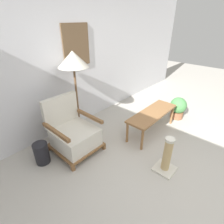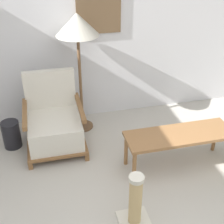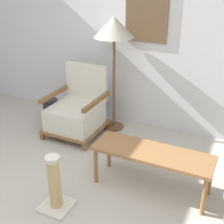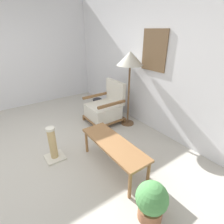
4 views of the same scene
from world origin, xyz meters
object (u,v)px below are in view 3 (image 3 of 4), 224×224
object	(u,v)px
floor_lamp	(114,31)
vase	(51,111)
armchair	(77,112)
coffee_table	(152,156)
scratching_post	(55,188)

from	to	relation	value
floor_lamp	vase	distance (m)	1.50
armchair	vase	size ratio (longest dim) A/B	2.59
armchair	coffee_table	xyz separation A→B (m)	(1.30, -0.70, 0.07)
floor_lamp	scratching_post	world-z (taller)	floor_lamp
floor_lamp	scratching_post	size ratio (longest dim) A/B	2.70
floor_lamp	scratching_post	xyz separation A→B (m)	(0.21, -1.70, -1.11)
coffee_table	scratching_post	bearing A→B (deg)	-136.67
armchair	coffee_table	bearing A→B (deg)	-28.30
floor_lamp	scratching_post	bearing A→B (deg)	-83.05
armchair	vase	world-z (taller)	armchair
vase	scratching_post	size ratio (longest dim) A/B	0.61
coffee_table	vase	xyz separation A→B (m)	(-1.82, 0.82, -0.21)
vase	coffee_table	bearing A→B (deg)	-24.13
armchair	coffee_table	size ratio (longest dim) A/B	0.75
coffee_table	vase	distance (m)	2.01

